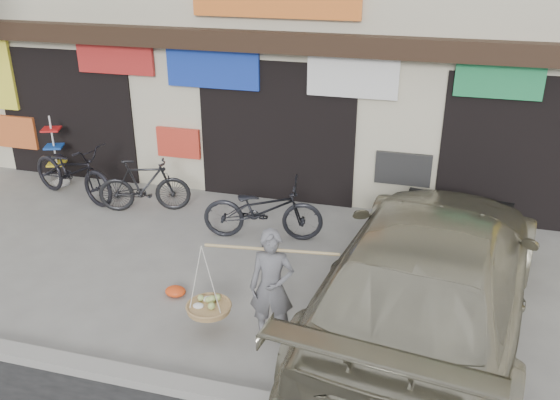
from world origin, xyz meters
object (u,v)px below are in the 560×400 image
(bike_2, at_px, (263,209))
(bike_1, at_px, (144,185))
(suv, at_px, (430,272))
(display_rack, at_px, (56,157))
(street_vendor, at_px, (272,291))
(bike_0, at_px, (73,171))

(bike_2, bearing_deg, bike_1, 69.01)
(suv, xyz_separation_m, display_rack, (-7.61, 3.06, -0.27))
(bike_1, xyz_separation_m, bike_2, (2.45, -0.46, 0.02))
(street_vendor, height_order, bike_1, street_vendor)
(street_vendor, distance_m, bike_0, 5.96)
(street_vendor, height_order, suv, suv)
(bike_2, distance_m, suv, 3.41)
(street_vendor, distance_m, suv, 2.02)
(street_vendor, bearing_deg, bike_2, 102.22)
(street_vendor, height_order, display_rack, street_vendor)
(bike_1, distance_m, display_rack, 2.46)
(bike_0, xyz_separation_m, suv, (6.87, -2.53, 0.29))
(street_vendor, xyz_separation_m, display_rack, (-5.73, 3.78, -0.12))
(bike_1, bearing_deg, bike_0, 65.57)
(suv, bearing_deg, bike_0, -12.57)
(bike_1, bearing_deg, bike_2, -119.16)
(bike_1, bearing_deg, display_rack, 54.97)
(suv, distance_m, display_rack, 8.21)
(street_vendor, xyz_separation_m, bike_0, (-4.99, 3.25, -0.13))
(bike_0, distance_m, display_rack, 0.91)
(bike_0, height_order, bike_1, bike_0)
(bike_2, height_order, suv, suv)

